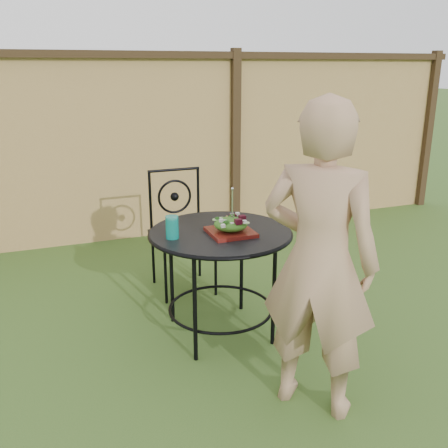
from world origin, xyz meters
name	(u,v)px	position (x,y,z in m)	size (l,w,h in m)	color
ground	(175,342)	(0.00, 0.00, 0.00)	(60.00, 60.00, 0.00)	#254215
fence	(112,148)	(0.00, 2.19, 0.95)	(8.00, 0.12, 1.90)	tan
patio_table	(220,251)	(0.32, 0.02, 0.59)	(0.92, 0.92, 0.72)	black
patio_chair	(181,228)	(0.29, 0.82, 0.50)	(0.46, 0.46, 0.95)	black
diner	(319,262)	(0.52, -0.85, 0.81)	(0.59, 0.39, 1.62)	tan
salad_plate	(231,232)	(0.36, -0.06, 0.74)	(0.27, 0.27, 0.02)	#460A0E
salad	(231,224)	(0.36, -0.06, 0.79)	(0.21, 0.21, 0.08)	#235614
fork	(232,204)	(0.37, -0.06, 0.92)	(0.01, 0.01, 0.18)	silver
drinking_glass	(172,227)	(0.00, -0.01, 0.79)	(0.08, 0.08, 0.14)	#0B887C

